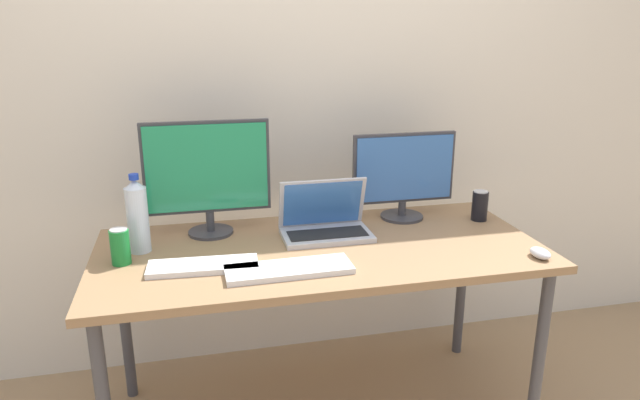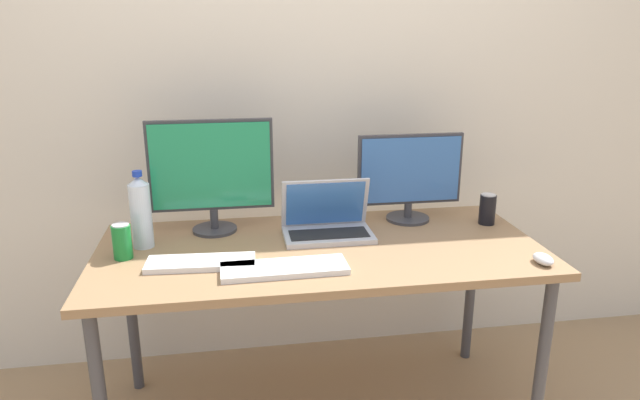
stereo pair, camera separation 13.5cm
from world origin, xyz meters
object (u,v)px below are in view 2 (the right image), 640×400
Objects in this scene: laptop_silver at (327,223)px; keyboard_aux at (284,268)px; water_bottle at (141,212)px; mouse_by_keyboard at (543,259)px; soda_can_near_keyboard at (122,242)px; work_desk at (320,262)px; monitor_center at (410,175)px; soda_can_by_laptop at (487,209)px; keyboard_main at (201,263)px; monitor_left at (211,172)px.

laptop_silver reaches higher than keyboard_aux.
mouse_by_keyboard is at bearing -15.48° from water_bottle.
keyboard_aux is at bearing -19.98° from soda_can_near_keyboard.
work_desk is 5.66× the size of water_bottle.
monitor_center reaches higher than soda_can_by_laptop.
monitor_center is 1.51× the size of water_bottle.
keyboard_main is 4.00× the size of mouse_by_keyboard.
soda_can_near_keyboard is (-0.06, -0.10, -0.07)m from water_bottle.
soda_can_near_keyboard is at bearing 165.95° from mouse_by_keyboard.
keyboard_main is (-0.43, -0.11, 0.07)m from work_desk.
laptop_silver reaches higher than soda_can_by_laptop.
keyboard_main is 0.30m from soda_can_near_keyboard.
keyboard_main is 0.33m from water_bottle.
soda_can_near_keyboard is (-1.11, -0.24, -0.13)m from monitor_center.
monitor_left is 0.41m from keyboard_main.
mouse_by_keyboard is at bearing -4.91° from keyboard_main.
soda_can_by_laptop is at bearing 5.64° from soda_can_near_keyboard.
soda_can_by_laptop is at bearing -4.61° from monitor_left.
work_desk is 12.97× the size of soda_can_by_laptop.
monitor_left reaches higher than soda_can_near_keyboard.
laptop_silver is 3.73× the size of mouse_by_keyboard.
keyboard_main is (-0.47, -0.22, -0.04)m from laptop_silver.
keyboard_main is 1.17m from mouse_by_keyboard.
mouse_by_keyboard is at bearing -58.35° from monitor_center.
soda_can_by_laptop is (1.36, 0.04, -0.07)m from water_bottle.
laptop_silver is 0.53m from keyboard_main.
keyboard_main and keyboard_aux have the same top height.
laptop_silver is 0.81× the size of keyboard_aux.
laptop_silver is at bearing 67.96° from work_desk.
mouse_by_keyboard is (0.69, -0.39, -0.03)m from laptop_silver.
monitor_left is at bearing 36.26° from soda_can_near_keyboard.
monitor_left is 1.13× the size of keyboard_aux.
monitor_center is 0.93m from keyboard_main.
water_bottle reaches higher than laptop_silver.
water_bottle is at bearing -178.39° from soda_can_by_laptop.
soda_can_near_keyboard is at bearing 158.94° from keyboard_aux.
water_bottle is (-0.64, 0.10, 0.20)m from work_desk.
laptop_silver is 0.69m from water_bottle.
monitor_center is 1.07m from water_bottle.
water_bottle reaches higher than soda_can_near_keyboard.
monitor_left is 0.31m from water_bottle.
soda_can_by_laptop is at bearing 20.22° from keyboard_aux.
keyboard_main is at bearing -165.73° from work_desk.
work_desk is 12.97× the size of soda_can_near_keyboard.
monitor_left is 1.65× the size of water_bottle.
monitor_center is 1.04× the size of keyboard_aux.
monitor_left is at bearing 117.70° from keyboard_aux.
work_desk is 4.46× the size of keyboard_main.
keyboard_main reaches higher than work_desk.
laptop_silver is 0.79m from mouse_by_keyboard.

